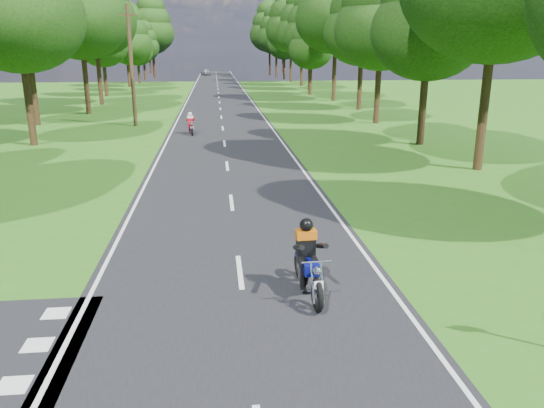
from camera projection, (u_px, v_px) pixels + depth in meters
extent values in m
plane|color=#2F6116|center=(245.00, 312.00, 10.83)|extent=(160.00, 160.00, 0.00)
cube|color=black|center=(219.00, 97.00, 58.52)|extent=(7.00, 140.00, 0.02)
cube|color=silver|center=(240.00, 271.00, 12.73)|extent=(0.12, 2.00, 0.01)
cube|color=silver|center=(232.00, 202.00, 18.45)|extent=(0.12, 2.00, 0.01)
cube|color=silver|center=(227.00, 166.00, 24.17)|extent=(0.12, 2.00, 0.01)
cube|color=silver|center=(224.00, 143.00, 29.90)|extent=(0.12, 2.00, 0.01)
cube|color=silver|center=(223.00, 128.00, 35.62)|extent=(0.12, 2.00, 0.01)
cube|color=silver|center=(221.00, 117.00, 41.35)|extent=(0.12, 2.00, 0.01)
cube|color=silver|center=(220.00, 109.00, 47.07)|extent=(0.12, 2.00, 0.01)
cube|color=silver|center=(220.00, 102.00, 52.80)|extent=(0.12, 2.00, 0.01)
cube|color=silver|center=(219.00, 97.00, 58.52)|extent=(0.12, 2.00, 0.01)
cube|color=silver|center=(218.00, 93.00, 64.24)|extent=(0.12, 2.00, 0.01)
cube|color=silver|center=(218.00, 89.00, 69.97)|extent=(0.12, 2.00, 0.01)
cube|color=silver|center=(218.00, 86.00, 75.69)|extent=(0.12, 2.00, 0.01)
cube|color=silver|center=(217.00, 83.00, 81.42)|extent=(0.12, 2.00, 0.01)
cube|color=silver|center=(217.00, 81.00, 87.14)|extent=(0.12, 2.00, 0.01)
cube|color=silver|center=(217.00, 79.00, 92.86)|extent=(0.12, 2.00, 0.01)
cube|color=silver|center=(217.00, 77.00, 98.59)|extent=(0.12, 2.00, 0.01)
cube|color=silver|center=(216.00, 76.00, 104.31)|extent=(0.12, 2.00, 0.01)
cube|color=silver|center=(216.00, 74.00, 110.04)|extent=(0.12, 2.00, 0.01)
cube|color=silver|center=(216.00, 73.00, 115.76)|extent=(0.12, 2.00, 0.01)
cube|color=silver|center=(216.00, 72.00, 121.49)|extent=(0.12, 2.00, 0.01)
cube|color=silver|center=(189.00, 97.00, 58.18)|extent=(0.10, 140.00, 0.01)
cube|color=silver|center=(249.00, 97.00, 58.86)|extent=(0.10, 140.00, 0.01)
cube|color=silver|center=(14.00, 385.00, 8.43)|extent=(0.50, 0.50, 0.01)
cube|color=silver|center=(37.00, 345.00, 9.57)|extent=(0.50, 0.50, 0.01)
cube|color=silver|center=(56.00, 313.00, 10.72)|extent=(0.50, 0.50, 0.01)
cylinder|color=black|center=(30.00, 110.00, 29.00)|extent=(0.40, 0.40, 3.91)
ellipsoid|color=black|center=(18.00, 17.00, 27.64)|extent=(6.85, 6.85, 5.82)
cylinder|color=black|center=(35.00, 98.00, 36.81)|extent=(0.40, 0.40, 3.79)
ellipsoid|color=black|center=(26.00, 27.00, 35.50)|extent=(6.64, 6.64, 5.64)
cylinder|color=black|center=(87.00, 87.00, 43.07)|extent=(0.40, 0.40, 4.32)
ellipsoid|color=black|center=(80.00, 18.00, 41.58)|extent=(7.56, 7.56, 6.42)
cylinder|color=black|center=(100.00, 81.00, 50.17)|extent=(0.40, 0.40, 4.40)
ellipsoid|color=black|center=(94.00, 21.00, 48.64)|extent=(7.71, 7.71, 6.55)
cylinder|color=black|center=(106.00, 82.00, 59.44)|extent=(0.40, 0.40, 3.20)
ellipsoid|color=black|center=(102.00, 45.00, 58.33)|extent=(5.60, 5.60, 4.76)
ellipsoid|color=black|center=(101.00, 30.00, 57.89)|extent=(4.80, 4.80, 4.08)
ellipsoid|color=black|center=(100.00, 15.00, 57.45)|extent=(3.60, 3.60, 3.06)
cylinder|color=black|center=(132.00, 78.00, 66.66)|extent=(0.40, 0.40, 3.22)
ellipsoid|color=black|center=(130.00, 45.00, 65.55)|extent=(5.64, 5.64, 4.79)
ellipsoid|color=black|center=(129.00, 32.00, 65.10)|extent=(4.83, 4.83, 4.11)
ellipsoid|color=black|center=(128.00, 18.00, 64.66)|extent=(3.62, 3.62, 3.08)
cylinder|color=black|center=(129.00, 74.00, 73.86)|extent=(0.40, 0.40, 3.61)
ellipsoid|color=black|center=(126.00, 40.00, 72.60)|extent=(6.31, 6.31, 5.37)
ellipsoid|color=black|center=(125.00, 27.00, 72.11)|extent=(5.41, 5.41, 4.60)
ellipsoid|color=black|center=(124.00, 13.00, 71.61)|extent=(4.06, 4.06, 3.45)
cylinder|color=black|center=(139.00, 75.00, 81.49)|extent=(0.40, 0.40, 2.67)
ellipsoid|color=black|center=(138.00, 52.00, 80.56)|extent=(4.67, 4.67, 3.97)
ellipsoid|color=black|center=(137.00, 43.00, 80.20)|extent=(4.00, 4.00, 3.40)
ellipsoid|color=black|center=(136.00, 34.00, 79.83)|extent=(3.00, 3.00, 2.55)
cylinder|color=black|center=(145.00, 71.00, 90.15)|extent=(0.40, 0.40, 3.09)
ellipsoid|color=black|center=(143.00, 48.00, 89.07)|extent=(5.40, 5.40, 4.59)
ellipsoid|color=black|center=(143.00, 38.00, 88.65)|extent=(4.63, 4.63, 3.93)
ellipsoid|color=black|center=(142.00, 29.00, 88.23)|extent=(3.47, 3.47, 2.95)
cylinder|color=black|center=(154.00, 65.00, 96.26)|extent=(0.40, 0.40, 4.48)
ellipsoid|color=black|center=(152.00, 34.00, 94.71)|extent=(7.84, 7.84, 6.66)
ellipsoid|color=black|center=(151.00, 21.00, 94.09)|extent=(6.72, 6.72, 5.71)
ellipsoid|color=black|center=(151.00, 8.00, 93.48)|extent=(5.04, 5.04, 4.28)
cylinder|color=black|center=(154.00, 65.00, 104.77)|extent=(0.40, 0.40, 4.09)
ellipsoid|color=black|center=(152.00, 38.00, 103.35)|extent=(7.16, 7.16, 6.09)
ellipsoid|color=black|center=(151.00, 28.00, 102.79)|extent=(6.14, 6.14, 5.22)
ellipsoid|color=black|center=(151.00, 17.00, 102.23)|extent=(4.61, 4.61, 3.92)
cylinder|color=black|center=(483.00, 118.00, 22.95)|extent=(0.40, 0.40, 4.56)
cylinder|color=black|center=(422.00, 113.00, 29.28)|extent=(0.40, 0.40, 3.49)
ellipsoid|color=black|center=(429.00, 31.00, 28.07)|extent=(6.12, 6.12, 5.20)
cylinder|color=black|center=(377.00, 97.00, 37.74)|extent=(0.40, 0.40, 3.69)
ellipsoid|color=black|center=(381.00, 30.00, 36.46)|extent=(6.46, 6.46, 5.49)
ellipsoid|color=black|center=(382.00, 2.00, 35.95)|extent=(5.54, 5.54, 4.71)
cylinder|color=black|center=(360.00, 88.00, 46.28)|extent=(0.40, 0.40, 3.74)
ellipsoid|color=black|center=(362.00, 33.00, 44.98)|extent=(6.55, 6.55, 5.57)
ellipsoid|color=black|center=(363.00, 10.00, 44.47)|extent=(5.62, 5.62, 4.77)
cylinder|color=black|center=(334.00, 78.00, 54.03)|extent=(0.40, 0.40, 4.64)
ellipsoid|color=black|center=(336.00, 18.00, 52.42)|extent=(8.12, 8.12, 6.91)
cylinder|color=black|center=(310.00, 82.00, 61.02)|extent=(0.40, 0.40, 2.91)
ellipsoid|color=black|center=(311.00, 50.00, 60.01)|extent=(5.09, 5.09, 4.33)
ellipsoid|color=black|center=(311.00, 37.00, 59.61)|extent=(4.36, 4.36, 3.71)
ellipsoid|color=black|center=(311.00, 23.00, 59.21)|extent=(3.27, 3.27, 2.78)
cylinder|color=black|center=(309.00, 75.00, 68.14)|extent=(0.40, 0.40, 3.88)
ellipsoid|color=black|center=(310.00, 36.00, 66.80)|extent=(6.78, 6.78, 5.77)
ellipsoid|color=black|center=(311.00, 20.00, 66.27)|extent=(5.81, 5.81, 4.94)
ellipsoid|color=black|center=(311.00, 4.00, 65.73)|extent=(4.36, 4.36, 3.71)
cylinder|color=black|center=(302.00, 71.00, 76.22)|extent=(0.40, 0.40, 4.18)
ellipsoid|color=black|center=(302.00, 33.00, 74.77)|extent=(7.31, 7.31, 6.21)
ellipsoid|color=black|center=(302.00, 18.00, 74.19)|extent=(6.27, 6.27, 5.33)
ellipsoid|color=black|center=(303.00, 3.00, 73.62)|extent=(4.70, 4.70, 4.00)
cylinder|color=black|center=(291.00, 67.00, 84.67)|extent=(0.40, 0.40, 4.63)
ellipsoid|color=black|center=(291.00, 30.00, 83.06)|extent=(8.11, 8.11, 6.89)
ellipsoid|color=black|center=(291.00, 14.00, 82.43)|extent=(6.95, 6.95, 5.91)
cylinder|color=black|center=(284.00, 70.00, 91.79)|extent=(0.40, 0.40, 3.36)
ellipsoid|color=black|center=(284.00, 45.00, 90.62)|extent=(5.88, 5.88, 5.00)
ellipsoid|color=black|center=(284.00, 35.00, 90.16)|extent=(5.04, 5.04, 4.29)
ellipsoid|color=black|center=(285.00, 24.00, 89.70)|extent=(3.78, 3.78, 3.21)
cylinder|color=black|center=(276.00, 66.00, 98.53)|extent=(0.40, 0.40, 4.09)
ellipsoid|color=black|center=(276.00, 38.00, 97.11)|extent=(7.15, 7.15, 6.08)
ellipsoid|color=black|center=(276.00, 26.00, 96.55)|extent=(6.13, 6.13, 5.21)
ellipsoid|color=black|center=(276.00, 15.00, 95.99)|extent=(4.60, 4.60, 3.91)
cylinder|color=black|center=(270.00, 64.00, 105.83)|extent=(0.40, 0.40, 4.48)
ellipsoid|color=black|center=(270.00, 35.00, 104.27)|extent=(7.84, 7.84, 6.66)
ellipsoid|color=black|center=(270.00, 23.00, 103.66)|extent=(6.72, 6.72, 5.71)
ellipsoid|color=black|center=(270.00, 11.00, 103.04)|extent=(5.04, 5.04, 4.28)
cylinder|color=black|center=(150.00, 64.00, 113.80)|extent=(0.40, 0.40, 3.84)
ellipsoid|color=black|center=(149.00, 41.00, 112.47)|extent=(6.72, 6.72, 5.71)
ellipsoid|color=black|center=(148.00, 32.00, 111.94)|extent=(5.76, 5.76, 4.90)
ellipsoid|color=black|center=(148.00, 23.00, 111.41)|extent=(4.32, 4.32, 3.67)
cylinder|color=black|center=(283.00, 63.00, 118.62)|extent=(0.40, 0.40, 4.16)
ellipsoid|color=black|center=(283.00, 39.00, 117.17)|extent=(7.28, 7.28, 6.19)
ellipsoid|color=black|center=(283.00, 29.00, 116.60)|extent=(6.24, 6.24, 5.30)
ellipsoid|color=black|center=(283.00, 20.00, 116.03)|extent=(4.68, 4.68, 3.98)
cylinder|color=black|center=(131.00, 68.00, 99.33)|extent=(0.40, 0.40, 3.52)
ellipsoid|color=black|center=(129.00, 43.00, 98.11)|extent=(6.16, 6.16, 5.24)
ellipsoid|color=black|center=(128.00, 34.00, 97.62)|extent=(5.28, 5.28, 4.49)
ellipsoid|color=black|center=(127.00, 24.00, 97.14)|extent=(3.96, 3.96, 3.37)
cylinder|color=black|center=(302.00, 64.00, 105.42)|extent=(0.40, 0.40, 4.48)
ellipsoid|color=black|center=(302.00, 35.00, 103.87)|extent=(7.84, 7.84, 6.66)
ellipsoid|color=black|center=(302.00, 23.00, 103.25)|extent=(6.72, 6.72, 5.71)
ellipsoid|color=black|center=(303.00, 11.00, 102.63)|extent=(5.04, 5.04, 4.28)
cylinder|color=#382616|center=(132.00, 67.00, 35.80)|extent=(0.26, 0.26, 8.00)
cube|color=#382616|center=(128.00, 15.00, 34.87)|extent=(1.20, 0.10, 0.10)
imported|color=#A6A8AD|center=(206.00, 72.00, 106.82)|extent=(2.38, 3.88, 1.23)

